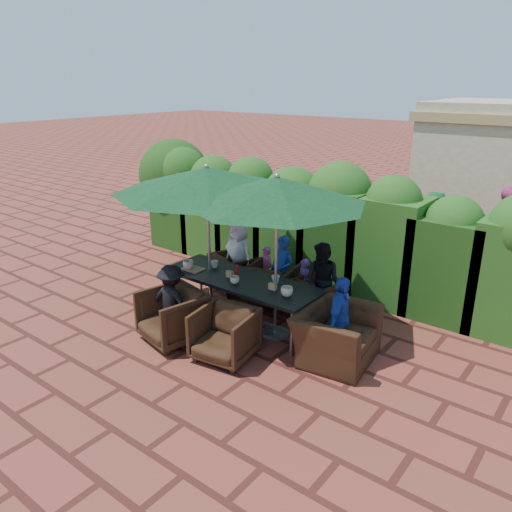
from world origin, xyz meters
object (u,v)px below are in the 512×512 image
Objects in this scene: chair_far_left at (234,270)px; chair_far_mid at (273,282)px; dining_table at (240,283)px; chair_far_right at (318,295)px; umbrella_left at (207,180)px; chair_end_right at (336,327)px; umbrella_right at (277,191)px; chair_near_left at (172,314)px; chair_near_right at (225,332)px.

chair_far_left is 0.95× the size of chair_far_mid.
chair_far_right is at bearing 50.48° from dining_table.
umbrella_left reaches higher than chair_far_mid.
umbrella_left reaches higher than dining_table.
umbrella_left is (-0.64, -0.01, 1.54)m from dining_table.
chair_far_right is 0.62× the size of chair_end_right.
umbrella_right is 2.61m from chair_far_left.
umbrella_right is at bearing 57.05° from chair_near_left.
chair_near_left reaches higher than chair_far_mid.
chair_end_right is (1.72, -0.04, -0.19)m from dining_table.
chair_near_right is (1.14, -0.95, -1.82)m from umbrella_left.
chair_end_right is (1.22, 0.92, 0.09)m from chair_near_right.
chair_end_right reaches higher than dining_table.
chair_near_left reaches higher than chair_near_right.
umbrella_left is 3.66× the size of chair_far_mid.
chair_far_mid is 0.93× the size of chair_near_left.
chair_end_right is at bearing -179.67° from chair_far_left.
dining_table is 0.90× the size of umbrella_left.
chair_far_left is 1.10× the size of chair_far_right.
umbrella_left is at bearing 47.50° from chair_far_mid.
chair_far_mid reaches higher than chair_far_right.
umbrella_right is 2.03m from chair_end_right.
dining_table is at bearing 155.30° from chair_far_left.
umbrella_left and umbrella_right have the same top height.
dining_table is 1.02× the size of umbrella_right.
umbrella_left is at bearing 113.65° from chair_near_left.
chair_near_left is 1.07× the size of chair_near_right.
chair_far_mid is at bearing -163.04° from chair_far_left.
umbrella_left reaches higher than chair_near_right.
chair_far_left is 0.95× the size of chair_near_right.
chair_far_left is at bearing 61.82° from chair_end_right.
chair_far_left reaches higher than dining_table.
chair_near_left is at bearing -135.54° from umbrella_right.
chair_far_left is at bearing 134.28° from dining_table.
chair_near_left is (0.20, -1.04, -1.79)m from umbrella_left.
chair_far_left is at bearing 149.35° from umbrella_right.
chair_near_left is at bearing 75.40° from chair_far_right.
umbrella_right is at bearing 170.37° from chair_far_left.
chair_far_right is at bearing 34.42° from umbrella_left.
chair_near_left is at bearing 125.19° from chair_far_left.
chair_far_left is at bearing 17.53° from chair_far_right.
chair_far_mid is at bearing 97.09° from chair_near_right.
chair_far_mid is at bearing 22.67° from chair_far_right.
chair_far_mid is 1.00× the size of chair_near_right.
dining_table is 3.28× the size of chair_far_mid.
chair_near_right reaches higher than chair_far_left.
umbrella_right is 2.13m from chair_far_mid.
dining_table is 1.16m from chair_near_left.
chair_far_mid is (0.91, -0.06, 0.02)m from chair_far_left.
chair_far_left reaches higher than chair_far_right.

